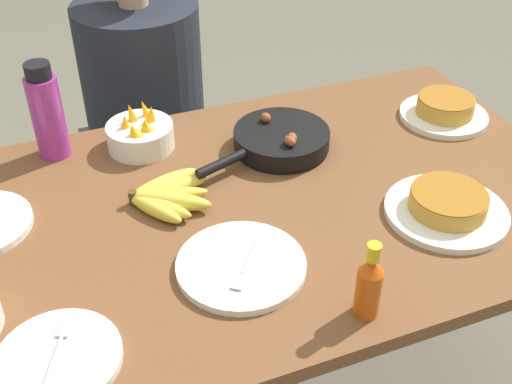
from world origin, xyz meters
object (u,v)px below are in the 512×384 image
(hot_sauce_bottle, at_px, (369,284))
(frittata_plate_center, at_px, (447,206))
(banana_bunch, at_px, (165,196))
(water_bottle, at_px, (47,113))
(frittata_plate_side, at_px, (444,110))
(empty_plate_far_left, at_px, (58,359))
(empty_plate_far_right, at_px, (241,266))
(person_figure, at_px, (149,141))
(skillet, at_px, (280,140))
(fruit_bowl_mango, at_px, (140,134))

(hot_sauce_bottle, bearing_deg, frittata_plate_center, 31.50)
(banana_bunch, relative_size, water_bottle, 0.81)
(frittata_plate_side, distance_m, hot_sauce_bottle, 0.78)
(banana_bunch, distance_m, empty_plate_far_left, 0.46)
(empty_plate_far_right, bearing_deg, person_figure, 88.57)
(frittata_plate_center, relative_size, hot_sauce_bottle, 1.64)
(frittata_plate_center, bearing_deg, person_figure, 115.54)
(banana_bunch, height_order, water_bottle, water_bottle)
(skillet, xyz_separation_m, hot_sauce_bottle, (-0.07, -0.57, 0.04))
(skillet, bearing_deg, empty_plate_far_right, 37.76)
(skillet, relative_size, person_figure, 0.31)
(empty_plate_far_right, relative_size, person_figure, 0.22)
(banana_bunch, relative_size, person_figure, 0.17)
(empty_plate_far_right, distance_m, person_figure, 0.98)
(frittata_plate_side, xyz_separation_m, hot_sauce_bottle, (-0.55, -0.55, 0.05))
(empty_plate_far_right, bearing_deg, banana_bunch, 107.71)
(banana_bunch, distance_m, skillet, 0.35)
(water_bottle, bearing_deg, empty_plate_far_right, -62.98)
(banana_bunch, xyz_separation_m, frittata_plate_side, (0.81, 0.09, 0.01))
(banana_bunch, bearing_deg, empty_plate_far_right, -72.29)
(frittata_plate_center, height_order, empty_plate_far_left, frittata_plate_center)
(skillet, bearing_deg, banana_bunch, -0.37)
(empty_plate_far_left, relative_size, person_figure, 0.18)
(skillet, distance_m, water_bottle, 0.57)
(frittata_plate_side, bearing_deg, fruit_bowl_mango, 168.72)
(frittata_plate_center, bearing_deg, frittata_plate_side, 55.89)
(frittata_plate_center, distance_m, fruit_bowl_mango, 0.76)
(frittata_plate_center, distance_m, empty_plate_far_left, 0.85)
(banana_bunch, distance_m, empty_plate_far_right, 0.28)
(frittata_plate_center, bearing_deg, banana_bunch, 154.58)
(empty_plate_far_left, distance_m, person_figure, 1.15)
(skillet, xyz_separation_m, fruit_bowl_mango, (-0.32, 0.14, 0.01))
(fruit_bowl_mango, bearing_deg, hot_sauce_bottle, -70.48)
(frittata_plate_side, xyz_separation_m, empty_plate_far_left, (-1.09, -0.45, -0.02))
(frittata_plate_side, xyz_separation_m, person_figure, (-0.70, 0.60, -0.28))
(empty_plate_far_left, xyz_separation_m, empty_plate_far_right, (0.37, 0.10, -0.00))
(banana_bunch, xyz_separation_m, empty_plate_far_left, (-0.28, -0.36, -0.01))
(banana_bunch, bearing_deg, person_figure, 81.07)
(empty_plate_far_left, bearing_deg, frittata_plate_center, 6.47)
(banana_bunch, bearing_deg, hot_sauce_bottle, -60.73)
(banana_bunch, relative_size, frittata_plate_side, 0.84)
(empty_plate_far_left, bearing_deg, frittata_plate_side, 22.61)
(frittata_plate_side, xyz_separation_m, fruit_bowl_mango, (-0.80, 0.16, 0.01))
(fruit_bowl_mango, distance_m, water_bottle, 0.23)
(frittata_plate_center, relative_size, water_bottle, 1.10)
(empty_plate_far_left, distance_m, hot_sauce_bottle, 0.55)
(person_figure, bearing_deg, empty_plate_far_left, -110.50)
(frittata_plate_center, relative_size, person_figure, 0.23)
(person_figure, bearing_deg, skillet, -68.93)
(empty_plate_far_right, bearing_deg, water_bottle, 117.02)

